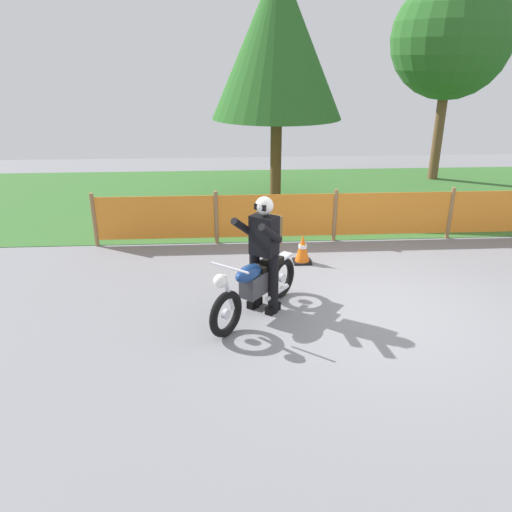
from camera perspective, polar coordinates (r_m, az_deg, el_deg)
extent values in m
cube|color=gray|center=(7.43, 13.59, -6.26)|extent=(24.00, 24.00, 0.02)
cube|color=#386B2D|center=(13.21, 5.88, 6.80)|extent=(24.00, 6.72, 0.01)
cylinder|color=olive|center=(9.99, -18.09, 3.96)|extent=(0.08, 0.08, 1.05)
cylinder|color=olive|center=(9.67, -4.59, 4.41)|extent=(0.08, 0.08, 1.05)
cylinder|color=olive|center=(9.90, 9.05, 4.62)|extent=(0.08, 0.08, 1.05)
cylinder|color=olive|center=(10.64, 21.42, 4.58)|extent=(0.08, 0.08, 1.05)
cube|color=orange|center=(9.76, -11.46, 4.32)|extent=(2.25, 0.02, 0.85)
cube|color=orange|center=(9.71, 2.31, 4.66)|extent=(2.25, 0.02, 0.85)
cube|color=orange|center=(10.21, 15.47, 4.73)|extent=(2.25, 0.02, 0.85)
cube|color=orange|center=(11.18, 26.88, 4.60)|extent=(2.25, 0.02, 0.85)
cylinder|color=brown|center=(12.80, 2.29, 11.03)|extent=(0.28, 0.28, 2.02)
cone|color=#286023|center=(12.57, 2.49, 23.49)|extent=(3.15, 3.15, 3.50)
cylinder|color=brown|center=(15.85, 20.22, 13.20)|extent=(0.28, 0.28, 2.76)
sphere|color=#286023|center=(15.72, 21.50, 22.24)|extent=(3.24, 3.24, 3.24)
torus|color=black|center=(6.50, -3.47, -6.66)|extent=(0.47, 0.56, 0.63)
cylinder|color=silver|center=(6.50, -3.47, -6.66)|extent=(0.13, 0.14, 0.14)
torus|color=black|center=(7.52, 2.98, -2.53)|extent=(0.47, 0.56, 0.63)
cylinder|color=silver|center=(7.52, 2.98, -2.53)|extent=(0.13, 0.14, 0.14)
cube|color=#38383D|center=(6.95, 0.23, -3.00)|extent=(0.55, 0.61, 0.31)
ellipsoid|color=navy|center=(6.69, -0.86, -1.99)|extent=(0.50, 0.55, 0.22)
cube|color=black|center=(7.06, 1.36, -0.93)|extent=(0.51, 0.57, 0.10)
cube|color=silver|center=(7.38, 3.03, -0.09)|extent=(0.34, 0.38, 0.04)
cylinder|color=silver|center=(6.41, -3.20, -4.22)|extent=(0.18, 0.21, 0.56)
sphere|color=white|center=(6.20, -4.13, -2.86)|extent=(0.25, 0.25, 0.18)
cylinder|color=silver|center=(6.30, -3.05, -1.36)|extent=(0.48, 0.39, 0.03)
cylinder|color=silver|center=(7.21, 2.46, -4.17)|extent=(0.39, 0.47, 0.07)
cylinder|color=black|center=(7.01, 1.99, -3.35)|extent=(0.21, 0.21, 0.86)
cube|color=black|center=(7.18, 1.95, -6.02)|extent=(0.25, 0.27, 0.12)
cylinder|color=black|center=(7.17, -0.16, -2.73)|extent=(0.21, 0.21, 0.86)
cube|color=black|center=(7.33, -0.16, -5.36)|extent=(0.25, 0.27, 0.12)
cube|color=black|center=(6.82, 0.94, 2.38)|extent=(0.43, 0.41, 0.56)
cylinder|color=black|center=(6.52, 1.68, 2.60)|extent=(0.38, 0.44, 0.38)
cylinder|color=black|center=(6.76, -1.46, 3.30)|extent=(0.38, 0.44, 0.38)
sphere|color=white|center=(6.69, 0.96, 5.81)|extent=(0.35, 0.35, 0.25)
cube|color=black|center=(6.61, 0.48, 5.61)|extent=(0.16, 0.13, 0.08)
cube|color=brown|center=(6.94, 1.72, 3.07)|extent=(0.32, 0.30, 0.40)
cube|color=black|center=(8.93, 5.32, -0.62)|extent=(0.32, 0.32, 0.03)
cone|color=orange|center=(8.83, 5.38, 0.97)|extent=(0.26, 0.26, 0.50)
cylinder|color=white|center=(8.82, 5.38, 1.12)|extent=(0.15, 0.15, 0.06)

